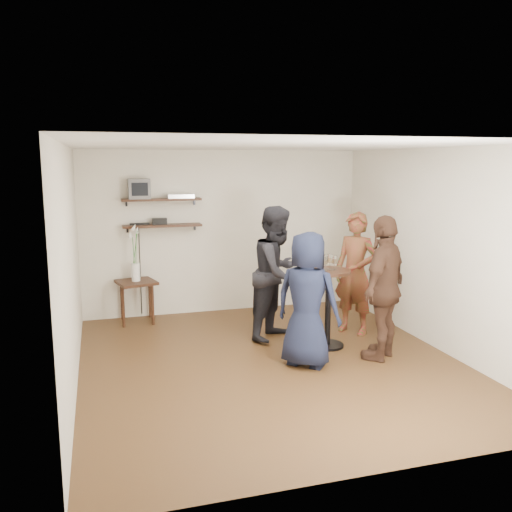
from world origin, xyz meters
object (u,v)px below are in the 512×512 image
(person_plaid, at_px, (355,273))
(drinks_table, at_px, (328,297))
(side_table, at_px, (136,288))
(person_brown, at_px, (384,288))
(dvd_deck, at_px, (180,196))
(radio, at_px, (160,221))
(person_dark, at_px, (278,273))
(crt_monitor, at_px, (139,189))
(person_navy, at_px, (307,300))

(person_plaid, bearing_deg, drinks_table, -90.00)
(side_table, relative_size, person_brown, 0.36)
(dvd_deck, distance_m, radio, 0.50)
(person_dark, bearing_deg, radio, 91.04)
(radio, relative_size, person_brown, 0.12)
(side_table, xyz_separation_m, drinks_table, (2.34, -1.83, 0.13))
(dvd_deck, height_order, radio, dvd_deck)
(crt_monitor, relative_size, radio, 1.45)
(drinks_table, bearing_deg, side_table, 141.96)
(person_plaid, distance_m, person_brown, 1.03)
(person_navy, distance_m, person_brown, 1.00)
(crt_monitor, distance_m, person_dark, 2.51)
(crt_monitor, xyz_separation_m, person_dark, (1.72, -1.46, -1.10))
(radio, relative_size, person_plaid, 0.13)
(crt_monitor, bearing_deg, person_dark, -40.34)
(side_table, xyz_separation_m, person_dark, (1.82, -1.28, 0.38))
(side_table, height_order, person_plaid, person_plaid)
(radio, distance_m, side_table, 1.07)
(dvd_deck, relative_size, person_plaid, 0.23)
(crt_monitor, bearing_deg, person_navy, -56.08)
(radio, xyz_separation_m, person_navy, (1.43, -2.55, -0.71))
(crt_monitor, xyz_separation_m, person_navy, (1.72, -2.55, -1.21))
(radio, xyz_separation_m, drinks_table, (1.94, -2.00, -0.85))
(person_plaid, bearing_deg, person_brown, -43.28)
(person_dark, relative_size, person_navy, 1.13)
(crt_monitor, xyz_separation_m, person_brown, (2.71, -2.58, -1.12))
(drinks_table, relative_size, person_plaid, 0.60)
(crt_monitor, distance_m, side_table, 1.49)
(person_plaid, xyz_separation_m, person_dark, (-1.12, 0.10, 0.05))
(dvd_deck, relative_size, drinks_table, 0.39)
(person_plaid, relative_size, person_navy, 1.07)
(crt_monitor, bearing_deg, dvd_deck, 0.00)
(radio, relative_size, drinks_table, 0.21)
(drinks_table, xyz_separation_m, person_plaid, (0.61, 0.45, 0.20))
(person_dark, bearing_deg, person_plaid, -48.53)
(crt_monitor, relative_size, person_dark, 0.17)
(person_plaid, bearing_deg, dvd_deck, -161.35)
(person_dark, bearing_deg, drinks_table, -90.00)
(drinks_table, bearing_deg, person_brown, -50.28)
(crt_monitor, xyz_separation_m, drinks_table, (2.23, -2.00, -1.35))
(radio, xyz_separation_m, side_table, (-0.40, -0.17, -0.98))
(radio, distance_m, person_brown, 3.60)
(side_table, xyz_separation_m, person_navy, (1.82, -2.38, 0.27))
(crt_monitor, relative_size, person_plaid, 0.18)
(crt_monitor, relative_size, person_navy, 0.20)
(person_navy, bearing_deg, person_plaid, -95.29)
(crt_monitor, height_order, dvd_deck, crt_monitor)
(crt_monitor, relative_size, person_brown, 0.18)
(crt_monitor, height_order, side_table, crt_monitor)
(crt_monitor, height_order, person_navy, crt_monitor)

